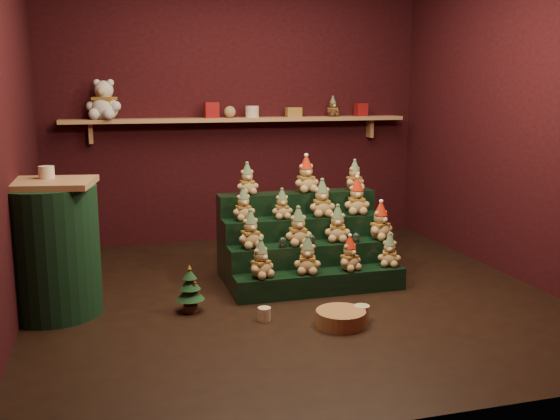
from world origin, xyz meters
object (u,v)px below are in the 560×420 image
object	(u,v)px
snow_globe_a	(283,242)
snow_globe_b	(311,240)
wicker_basket	(341,318)
mug_right	(362,313)
brown_bear	(333,107)
side_table	(51,249)
riser_tier_front	(320,283)
mug_left	(264,314)
snow_globe_c	(356,238)
mini_christmas_tree	(190,289)
white_bear	(104,94)

from	to	relation	value
snow_globe_a	snow_globe_b	bearing A→B (deg)	0.00
snow_globe_b	wicker_basket	xyz separation A→B (m)	(-0.07, -0.85, -0.35)
mug_right	brown_bear	distance (m)	2.95
side_table	snow_globe_a	bearing A→B (deg)	11.45
riser_tier_front	mug_right	size ratio (longest dim) A/B	12.76
riser_tier_front	side_table	xyz separation A→B (m)	(-2.02, 0.10, 0.40)
brown_bear	mug_left	bearing A→B (deg)	-133.28
snow_globe_c	wicker_basket	distance (m)	1.03
snow_globe_c	mini_christmas_tree	xyz separation A→B (m)	(-1.43, -0.29, -0.23)
side_table	mug_right	distance (m)	2.27
snow_globe_c	snow_globe_b	bearing A→B (deg)	180.00
snow_globe_a	side_table	size ratio (longest dim) A/B	0.09
mug_right	wicker_basket	world-z (taller)	mug_right
mini_christmas_tree	brown_bear	size ratio (longest dim) A/B	1.71
snow_globe_b	mug_left	bearing A→B (deg)	-132.05
riser_tier_front	wicker_basket	bearing A→B (deg)	-97.72
snow_globe_c	mini_christmas_tree	distance (m)	1.47
riser_tier_front	white_bear	size ratio (longest dim) A/B	2.89
snow_globe_b	mug_left	distance (m)	0.90
snow_globe_b	snow_globe_c	distance (m)	0.39
snow_globe_a	brown_bear	bearing A→B (deg)	58.50
mini_christmas_tree	mug_right	xyz separation A→B (m)	(1.14, -0.51, -0.12)
side_table	brown_bear	xyz separation A→B (m)	(2.80, 1.77, 0.94)
snow_globe_a	mini_christmas_tree	world-z (taller)	snow_globe_a
mini_christmas_tree	brown_bear	bearing A→B (deg)	47.48
mug_left	snow_globe_c	bearing A→B (deg)	32.95
snow_globe_a	white_bear	size ratio (longest dim) A/B	0.18
mini_christmas_tree	mug_right	distance (m)	1.26
riser_tier_front	snow_globe_c	xyz separation A→B (m)	(0.37, 0.16, 0.31)
wicker_basket	mug_left	bearing A→B (deg)	153.67
riser_tier_front	snow_globe_c	size ratio (longest dim) A/B	17.77
riser_tier_front	mug_left	distance (m)	0.74
wicker_basket	snow_globe_a	bearing A→B (deg)	101.60
side_table	brown_bear	world-z (taller)	brown_bear
snow_globe_b	wicker_basket	distance (m)	0.93
riser_tier_front	brown_bear	bearing A→B (deg)	67.37
snow_globe_a	snow_globe_b	xyz separation A→B (m)	(0.24, 0.00, 0.00)
snow_globe_c	side_table	xyz separation A→B (m)	(-2.39, -0.06, 0.09)
mug_right	wicker_basket	distance (m)	0.19
riser_tier_front	mug_right	bearing A→B (deg)	-82.50
snow_globe_a	snow_globe_c	size ratio (longest dim) A/B	1.08
snow_globe_b	white_bear	xyz separation A→B (m)	(-1.56, 1.71, 1.16)
snow_globe_b	side_table	size ratio (longest dim) A/B	0.09
mini_christmas_tree	mug_left	xyz separation A→B (m)	(0.48, -0.32, -0.13)
side_table	wicker_basket	size ratio (longest dim) A/B	2.84
snow_globe_b	snow_globe_c	world-z (taller)	snow_globe_b
riser_tier_front	wicker_basket	xyz separation A→B (m)	(-0.09, -0.69, -0.04)
snow_globe_a	snow_globe_b	size ratio (longest dim) A/B	0.94
mini_christmas_tree	white_bear	xyz separation A→B (m)	(-0.53, 2.01, 1.39)
snow_globe_a	snow_globe_b	world-z (taller)	snow_globe_b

